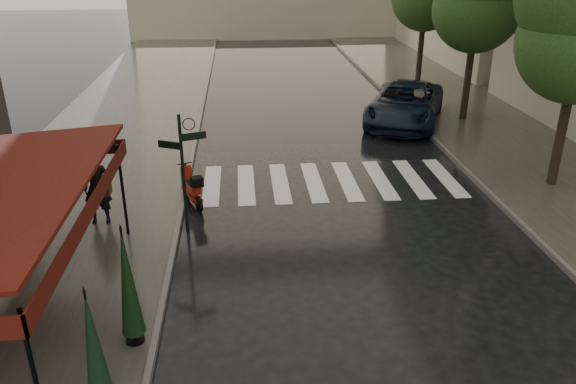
{
  "coord_description": "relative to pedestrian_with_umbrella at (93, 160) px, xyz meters",
  "views": [
    {
      "loc": [
        0.26,
        -9.99,
        6.71
      ],
      "look_at": [
        1.31,
        2.1,
        1.4
      ],
      "focal_mm": 35.0,
      "sensor_mm": 36.0,
      "label": 1
    }
  ],
  "objects": [
    {
      "name": "pedestrian_with_umbrella",
      "position": [
        0.0,
        0.0,
        0.0
      ],
      "size": [
        1.17,
        1.2,
        2.6
      ],
      "rotation": [
        0.0,
        0.0,
        0.03
      ],
      "color": "black",
      "rests_on": "sidewalk_near"
    },
    {
      "name": "parasol_front",
      "position": [
        1.65,
        -4.99,
        -0.46
      ],
      "size": [
        0.42,
        0.42,
        2.34
      ],
      "color": "black",
      "rests_on": "sidewalk_near"
    },
    {
      "name": "curb_near",
      "position": [
        1.99,
        8.51,
        -1.77
      ],
      "size": [
        0.12,
        60.0,
        0.16
      ],
      "primitive_type": "cube",
      "color": "#595651",
      "rests_on": "ground"
    },
    {
      "name": "curb_far",
      "position": [
        10.89,
        8.51,
        -1.77
      ],
      "size": [
        0.12,
        60.0,
        0.16
      ],
      "primitive_type": "cube",
      "color": "#595651",
      "rests_on": "ground"
    },
    {
      "name": "sidewalk_near",
      "position": [
        -1.06,
        8.51,
        -1.78
      ],
      "size": [
        6.0,
        60.0,
        0.12
      ],
      "primitive_type": "cube",
      "color": "#38332D",
      "rests_on": "ground"
    },
    {
      "name": "sidewalk_far",
      "position": [
        13.69,
        8.51,
        -1.78
      ],
      "size": [
        5.5,
        60.0,
        0.12
      ],
      "primitive_type": "cube",
      "color": "#38332D",
      "rests_on": "ground"
    },
    {
      "name": "signpost",
      "position": [
        2.25,
        -0.49,
        -0.01
      ],
      "size": [
        1.17,
        0.29,
        3.1
      ],
      "color": "black",
      "rests_on": "ground"
    },
    {
      "name": "parasol_back",
      "position": [
        1.35,
        -6.4,
        -0.62
      ],
      "size": [
        0.38,
        0.38,
        2.05
      ],
      "color": "black",
      "rests_on": "sidewalk_near"
    },
    {
      "name": "crosswalk",
      "position": [
        6.42,
        2.51,
        -1.84
      ],
      "size": [
        7.85,
        3.2,
        0.01
      ],
      "color": "silver",
      "rests_on": "ground"
    },
    {
      "name": "scooter",
      "position": [
        2.27,
        1.15,
        -1.35
      ],
      "size": [
        0.8,
        1.53,
        1.06
      ],
      "rotation": [
        0.0,
        0.0,
        0.38
      ],
      "color": "black",
      "rests_on": "ground"
    },
    {
      "name": "ground",
      "position": [
        3.44,
        -3.49,
        -1.84
      ],
      "size": [
        120.0,
        120.0,
        0.0
      ],
      "primitive_type": "plane",
      "color": "black",
      "rests_on": "ground"
    },
    {
      "name": "parked_car",
      "position": [
        10.44,
        8.55,
        -1.03
      ],
      "size": [
        4.79,
        6.43,
        1.62
      ],
      "primitive_type": "imported",
      "rotation": [
        0.0,
        0.0,
        -0.41
      ],
      "color": "black",
      "rests_on": "ground"
    }
  ]
}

